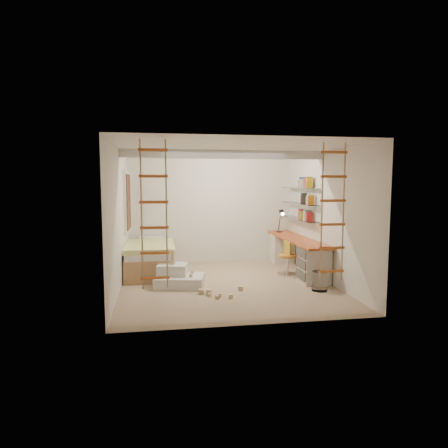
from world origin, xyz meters
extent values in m
plane|color=tan|center=(0.00, 0.00, 0.00)|extent=(4.50, 4.50, 0.00)
cube|color=white|center=(0.00, 0.30, 2.52)|extent=(4.00, 0.18, 0.16)
cube|color=white|center=(-1.97, 1.50, 1.55)|extent=(0.06, 1.15, 1.35)
cube|color=#4C2D1E|center=(-1.93, 1.50, 1.55)|extent=(0.02, 1.00, 1.20)
cylinder|color=white|center=(1.60, -0.73, 0.18)|extent=(0.29, 0.29, 0.36)
cube|color=#C34616|center=(1.72, 0.83, 0.73)|extent=(0.55, 2.80, 0.04)
cube|color=beige|center=(1.72, 1.93, 0.35)|extent=(0.52, 0.55, 0.71)
cube|color=beige|center=(1.72, -0.17, 0.35)|extent=(0.52, 0.55, 0.71)
cube|color=#4C4742|center=(1.45, -0.17, 0.61)|extent=(0.02, 0.50, 0.18)
cube|color=#4C4742|center=(1.45, -0.17, 0.39)|extent=(0.02, 0.50, 0.18)
cube|color=#4C4742|center=(1.45, -0.17, 0.17)|extent=(0.02, 0.50, 0.18)
cube|color=white|center=(1.87, 1.13, 1.15)|extent=(0.25, 1.80, 0.01)
cube|color=white|center=(1.87, 1.13, 1.50)|extent=(0.25, 1.80, 0.01)
cube|color=white|center=(1.87, 1.13, 1.85)|extent=(0.25, 1.80, 0.01)
cube|color=#AD7F51|center=(-1.48, 1.23, 0.23)|extent=(1.00, 2.00, 0.45)
cube|color=white|center=(-1.48, 1.23, 0.51)|extent=(0.95, 1.95, 0.12)
cube|color=yellow|center=(-1.48, 1.08, 0.62)|extent=(1.02, 1.60, 0.10)
cube|color=white|center=(-1.48, 2.03, 0.63)|extent=(0.55, 0.35, 0.12)
cylinder|color=black|center=(1.67, 1.98, 0.76)|extent=(0.14, 0.14, 0.02)
cylinder|color=black|center=(1.67, 1.98, 0.95)|extent=(0.02, 0.15, 0.36)
cylinder|color=black|center=(1.67, 1.88, 1.20)|extent=(0.02, 0.27, 0.20)
cone|color=black|center=(1.67, 1.76, 1.25)|extent=(0.12, 0.14, 0.15)
cylinder|color=#FFEABF|center=(1.67, 1.72, 1.22)|extent=(0.08, 0.04, 0.08)
cylinder|color=#C27A25|center=(1.40, 0.50, 0.43)|extent=(0.44, 0.44, 0.05)
cube|color=#B18F22|center=(1.40, 0.52, 0.60)|extent=(0.08, 0.29, 0.27)
cylinder|color=silver|center=(1.40, 0.50, 0.24)|extent=(0.05, 0.05, 0.38)
cylinder|color=silver|center=(1.40, 0.50, 0.02)|extent=(0.50, 0.50, 0.05)
cube|color=silver|center=(-0.90, 0.02, 0.10)|extent=(1.02, 0.86, 0.20)
cube|color=silver|center=(-1.03, 0.15, 0.30)|extent=(0.63, 0.55, 0.20)
cube|color=#CCB284|center=(-1.03, 0.15, 0.44)|extent=(0.09, 0.09, 0.08)
cube|color=#CCB284|center=(-1.03, 0.15, 0.52)|extent=(0.08, 0.08, 0.07)
cube|color=#CCB284|center=(-1.03, 0.15, 0.61)|extent=(0.07, 0.07, 0.12)
cube|color=#CCB284|center=(-0.70, -0.12, 0.23)|extent=(0.06, 0.06, 0.06)
cube|color=#CCB284|center=(-0.66, 0.14, 0.23)|extent=(0.06, 0.06, 0.06)
cube|color=#CCB284|center=(-1.14, -0.15, 0.23)|extent=(0.06, 0.06, 0.06)
cube|color=#CCB284|center=(-0.42, -0.56, 0.04)|extent=(0.07, 0.07, 0.07)
cube|color=#CCB284|center=(-0.09, -0.95, 0.04)|extent=(0.07, 0.07, 0.07)
cube|color=#CCB284|center=(-0.43, -0.65, 0.04)|extent=(0.07, 0.07, 0.07)
cube|color=#CCB284|center=(-0.56, -0.61, 0.04)|extent=(0.07, 0.07, 0.07)
cube|color=#CCB284|center=(-0.32, -0.94, 0.04)|extent=(0.07, 0.07, 0.07)
cube|color=#CCB284|center=(0.18, -0.49, 0.04)|extent=(0.07, 0.07, 0.07)
cube|color=#CCB284|center=(-0.27, -0.82, 0.04)|extent=(0.07, 0.07, 0.07)
cube|color=#CCB284|center=(-0.44, -0.77, 0.04)|extent=(0.07, 0.07, 0.07)
cube|color=red|center=(1.87, 1.13, 1.27)|extent=(0.14, 0.70, 0.22)
cube|color=#8C1E7F|center=(1.87, 1.13, 1.62)|extent=(0.14, 0.46, 0.22)
cube|color=#1E722D|center=(1.87, 1.13, 1.97)|extent=(0.14, 0.70, 0.22)
camera|label=1|loc=(-1.29, -7.49, 1.98)|focal=32.00mm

